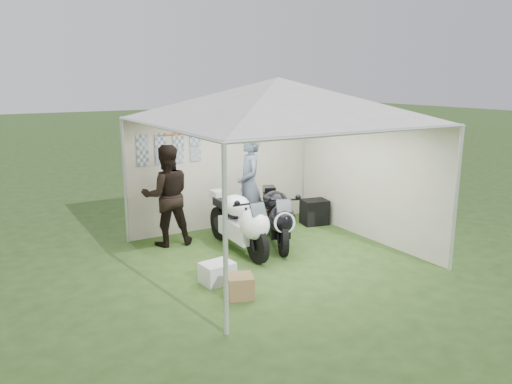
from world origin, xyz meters
TOP-DOWN VIEW (x-y plane):
  - ground at (0.00, 0.00)m, footprint 80.00×80.00m
  - canopy_tent at (-0.00, 0.03)m, footprint 5.66×5.66m
  - motorcycle_white at (-0.46, 0.44)m, footprint 0.51×2.08m
  - motorcycle_black at (0.30, 0.44)m, footprint 1.03×1.92m
  - paddock_stand at (0.65, 1.29)m, footprint 0.44×0.37m
  - person_dark_jacket at (-1.40, 1.48)m, footprint 1.02×0.86m
  - person_blue_jacket at (0.11, 1.12)m, footprint 0.67×0.83m
  - equipment_box at (1.70, 1.16)m, footprint 0.59×0.51m
  - crate_0 at (-1.41, -0.56)m, footprint 0.51×0.41m
  - crate_1 at (-1.36, -1.17)m, footprint 0.45×0.45m

SIDE VIEW (x-z plane):
  - ground at x=0.00m, z-range 0.00..0.00m
  - paddock_stand at x=0.65m, z-range 0.00..0.29m
  - crate_0 at x=-1.41m, z-range 0.00..0.31m
  - crate_1 at x=-1.36m, z-range 0.00..0.32m
  - equipment_box at x=1.70m, z-range 0.00..0.52m
  - motorcycle_black at x=0.30m, z-range 0.06..1.06m
  - motorcycle_white at x=-0.46m, z-range 0.06..1.08m
  - person_dark_jacket at x=-1.40m, z-range 0.00..1.84m
  - person_blue_jacket at x=0.11m, z-range 0.00..1.98m
  - canopy_tent at x=0.00m, z-range 1.08..4.08m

